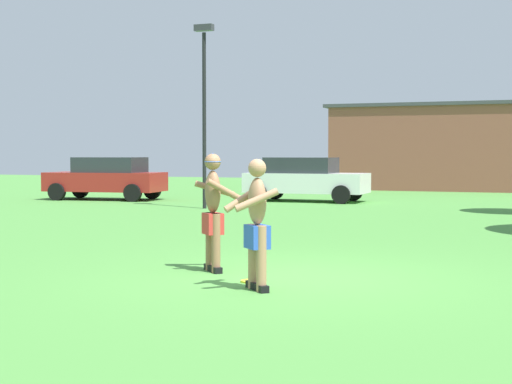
{
  "coord_description": "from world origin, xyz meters",
  "views": [
    {
      "loc": [
        3.57,
        -10.27,
        1.76
      ],
      "look_at": [
        -0.59,
        0.43,
        1.18
      ],
      "focal_mm": 54.83,
      "sensor_mm": 36.0,
      "label": 1
    }
  ],
  "objects_px": {
    "player_in_red": "(213,206)",
    "car_red_near_post": "(107,178)",
    "player_near": "(257,222)",
    "lamp_post": "(204,96)",
    "car_white_mid_lot": "(305,178)",
    "frisbee": "(251,281)"
  },
  "relations": [
    {
      "from": "player_near",
      "to": "car_red_near_post",
      "type": "relative_size",
      "value": 0.38
    },
    {
      "from": "player_near",
      "to": "car_white_mid_lot",
      "type": "distance_m",
      "value": 18.16
    },
    {
      "from": "car_white_mid_lot",
      "to": "lamp_post",
      "type": "relative_size",
      "value": 0.76
    },
    {
      "from": "player_near",
      "to": "car_white_mid_lot",
      "type": "relative_size",
      "value": 0.39
    },
    {
      "from": "player_in_red",
      "to": "lamp_post",
      "type": "bearing_deg",
      "value": 115.63
    },
    {
      "from": "player_near",
      "to": "car_red_near_post",
      "type": "distance_m",
      "value": 19.9
    },
    {
      "from": "player_near",
      "to": "frisbee",
      "type": "height_order",
      "value": "player_near"
    },
    {
      "from": "player_in_red",
      "to": "lamp_post",
      "type": "relative_size",
      "value": 0.31
    },
    {
      "from": "frisbee",
      "to": "car_red_near_post",
      "type": "bearing_deg",
      "value": 127.84
    },
    {
      "from": "car_red_near_post",
      "to": "player_near",
      "type": "bearing_deg",
      "value": -52.46
    },
    {
      "from": "car_white_mid_lot",
      "to": "car_red_near_post",
      "type": "bearing_deg",
      "value": -166.68
    },
    {
      "from": "player_near",
      "to": "lamp_post",
      "type": "distance_m",
      "value": 14.88
    },
    {
      "from": "player_in_red",
      "to": "car_red_near_post",
      "type": "height_order",
      "value": "player_in_red"
    },
    {
      "from": "player_in_red",
      "to": "car_white_mid_lot",
      "type": "height_order",
      "value": "player_in_red"
    },
    {
      "from": "frisbee",
      "to": "car_red_near_post",
      "type": "height_order",
      "value": "car_red_near_post"
    },
    {
      "from": "player_near",
      "to": "car_white_mid_lot",
      "type": "xyz_separation_m",
      "value": [
        -4.93,
        17.48,
        -0.06
      ]
    },
    {
      "from": "lamp_post",
      "to": "car_white_mid_lot",
      "type": "bearing_deg",
      "value": 67.47
    },
    {
      "from": "player_near",
      "to": "car_red_near_post",
      "type": "bearing_deg",
      "value": 127.54
    },
    {
      "from": "player_in_red",
      "to": "frisbee",
      "type": "xyz_separation_m",
      "value": [
        0.87,
        -0.67,
        -0.95
      ]
    },
    {
      "from": "frisbee",
      "to": "car_white_mid_lot",
      "type": "bearing_deg",
      "value": 105.31
    },
    {
      "from": "player_near",
      "to": "frisbee",
      "type": "relative_size",
      "value": 5.78
    },
    {
      "from": "player_near",
      "to": "player_in_red",
      "type": "height_order",
      "value": "player_in_red"
    }
  ]
}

